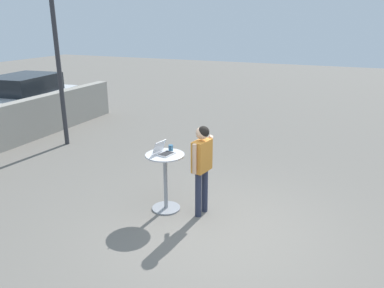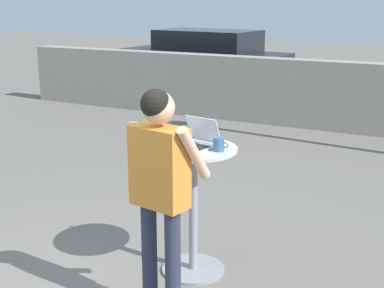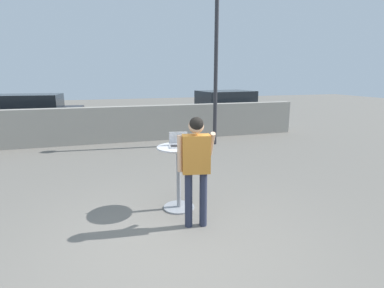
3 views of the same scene
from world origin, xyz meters
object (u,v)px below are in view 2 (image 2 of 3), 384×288
coffee_mug (219,145)px  standing_person (159,178)px  laptop (196,140)px  parked_car_further_down (202,60)px  cafe_table (193,197)px

coffee_mug → standing_person: 0.67m
coffee_mug → laptop: bearing=170.1°
coffee_mug → parked_car_further_down: bearing=117.1°
standing_person → cafe_table: bearing=97.5°
parked_car_further_down → cafe_table: bearing=-64.1°
laptop → cafe_table: bearing=-108.4°
cafe_table → parked_car_further_down: parked_car_further_down is taller
cafe_table → coffee_mug: coffee_mug is taller
cafe_table → coffee_mug: size_ratio=8.70×
coffee_mug → cafe_table: bearing=178.1°
coffee_mug → standing_person: (-0.13, -0.65, -0.09)m
cafe_table → parked_car_further_down: size_ratio=0.24×
laptop → standing_person: standing_person is taller
laptop → coffee_mug: 0.21m
coffee_mug → parked_car_further_down: 9.17m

